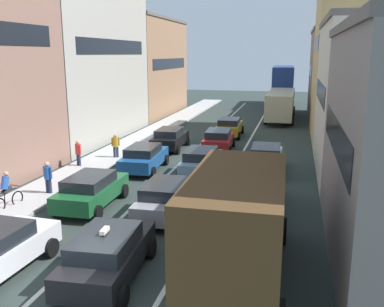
{
  "coord_description": "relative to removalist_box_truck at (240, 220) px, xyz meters",
  "views": [
    {
      "loc": [
        5.08,
        -8.76,
        6.61
      ],
      "look_at": [
        0.0,
        12.0,
        1.6
      ],
      "focal_mm": 39.83,
      "sensor_mm": 36.0,
      "label": 1
    }
  ],
  "objects": [
    {
      "name": "hatchback_centre_lane_third",
      "position": [
        -3.57,
        10.97,
        -1.18
      ],
      "size": [
        2.2,
        4.37,
        1.49
      ],
      "rotation": [
        0.0,
        0.0,
        1.61
      ],
      "color": "#759EB7",
      "rests_on": "ground"
    },
    {
      "name": "lane_stripe_left",
      "position": [
        -5.4,
        17.29,
        -1.97
      ],
      "size": [
        0.16,
        60.0,
        0.01
      ],
      "primitive_type": "cube",
      "color": "silver",
      "rests_on": "ground"
    },
    {
      "name": "lane_stripe_right",
      "position": [
        -2.0,
        17.29,
        -1.97
      ],
      "size": [
        0.16,
        60.0,
        0.01
      ],
      "primitive_type": "cube",
      "color": "silver",
      "rests_on": "ground"
    },
    {
      "name": "sedan_centre_lane_fifth",
      "position": [
        -3.82,
        22.72,
        -1.18
      ],
      "size": [
        2.14,
        4.34,
        1.49
      ],
      "rotation": [
        0.0,
        0.0,
        1.59
      ],
      "color": "#B29319",
      "rests_on": "ground"
    },
    {
      "name": "removalist_box_truck",
      "position": [
        0.0,
        0.0,
        0.0
      ],
      "size": [
        2.82,
        7.75,
        3.58
      ],
      "rotation": [
        0.0,
        0.0,
        1.59
      ],
      "color": "#A51E1E",
      "rests_on": "ground"
    },
    {
      "name": "cyclist_on_sidewalk",
      "position": [
        -10.53,
        3.61,
        -1.12
      ],
      "size": [
        0.5,
        1.72,
        1.72
      ],
      "rotation": [
        0.0,
        0.0,
        1.45
      ],
      "color": "black",
      "rests_on": "ground"
    },
    {
      "name": "pedestrian_mid_sidewalk",
      "position": [
        -9.88,
        5.75,
        -1.03
      ],
      "size": [
        0.52,
        0.34,
        1.66
      ],
      "rotation": [
        0.0,
        0.0,
        4.44
      ],
      "color": "#262D47",
      "rests_on": "ground"
    },
    {
      "name": "building_row_right",
      "position": [
        6.2,
        20.68,
        3.18
      ],
      "size": [
        7.2,
        43.9,
        13.73
      ],
      "rotation": [
        0.0,
        0.0,
        -1.57
      ],
      "color": "#936B5B",
      "rests_on": "ground"
    },
    {
      "name": "sedan_right_lane_behind_truck",
      "position": [
        -0.16,
        6.74,
        -1.18
      ],
      "size": [
        2.21,
        4.37,
        1.49
      ],
      "rotation": [
        0.0,
        0.0,
        1.53
      ],
      "color": "beige",
      "rests_on": "ground"
    },
    {
      "name": "pedestrian_near_kerb",
      "position": [
        -10.99,
        10.74,
        -1.03
      ],
      "size": [
        0.47,
        0.34,
        1.66
      ],
      "rotation": [
        0.0,
        0.0,
        1.0
      ],
      "color": "#262D47",
      "rests_on": "ground"
    },
    {
      "name": "sedan_left_lane_third",
      "position": [
        -6.98,
        11.03,
        -1.18
      ],
      "size": [
        2.23,
        4.38,
        1.49
      ],
      "rotation": [
        0.0,
        0.0,
        1.62
      ],
      "color": "#194C8C",
      "rests_on": "ground"
    },
    {
      "name": "coupe_centre_lane_fourth",
      "position": [
        -3.74,
        17.24,
        -1.18
      ],
      "size": [
        2.27,
        4.4,
        1.49
      ],
      "rotation": [
        0.0,
        0.0,
        1.63
      ],
      "color": "#A51E1E",
      "rests_on": "ground"
    },
    {
      "name": "sedan_left_lane_fourth",
      "position": [
        -7.17,
        16.88,
        -1.18
      ],
      "size": [
        2.17,
        4.36,
        1.49
      ],
      "rotation": [
        0.0,
        0.0,
        1.6
      ],
      "color": "black",
      "rests_on": "ground"
    },
    {
      "name": "pedestrian_far_sidewalk",
      "position": [
        -9.68,
        13.21,
        -1.03
      ],
      "size": [
        0.47,
        0.34,
        1.66
      ],
      "rotation": [
        0.0,
        0.0,
        5.28
      ],
      "color": "#262D47",
      "rests_on": "ground"
    },
    {
      "name": "sedan_centre_lane_second",
      "position": [
        -3.64,
        4.57,
        -1.18
      ],
      "size": [
        2.18,
        4.36,
        1.49
      ],
      "rotation": [
        0.0,
        0.0,
        1.6
      ],
      "color": "gray",
      "rests_on": "ground"
    },
    {
      "name": "sidewalk_left",
      "position": [
        -10.4,
        17.29,
        -1.9
      ],
      "size": [
        2.6,
        64.0,
        0.14
      ],
      "primitive_type": "cube",
      "color": "#B4B4B4",
      "rests_on": "ground"
    },
    {
      "name": "wagon_right_lane_far",
      "position": [
        -0.15,
        12.74,
        -1.18
      ],
      "size": [
        2.15,
        4.34,
        1.49
      ],
      "rotation": [
        0.0,
        0.0,
        1.59
      ],
      "color": "silver",
      "rests_on": "ground"
    },
    {
      "name": "bus_mid_queue_primary",
      "position": [
        -0.12,
        32.68,
        -0.21
      ],
      "size": [
        2.85,
        10.52,
        2.9
      ],
      "rotation": [
        0.0,
        0.0,
        1.56
      ],
      "color": "#BFB793",
      "rests_on": "ground"
    },
    {
      "name": "wagon_left_lane_second",
      "position": [
        -7.16,
        4.81,
        -1.18
      ],
      "size": [
        2.13,
        4.33,
        1.49
      ],
      "rotation": [
        0.0,
        0.0,
        1.59
      ],
      "color": "#19592D",
      "rests_on": "ground"
    },
    {
      "name": "bus_far_queue_secondary",
      "position": [
        -0.4,
        44.99,
        0.86
      ],
      "size": [
        3.0,
        10.56,
        5.06
      ],
      "rotation": [
        0.0,
        0.0,
        1.6
      ],
      "color": "navy",
      "rests_on": "ground"
    },
    {
      "name": "building_row_left",
      "position": [
        -15.7,
        17.89,
        4.41
      ],
      "size": [
        7.2,
        43.9,
        14.05
      ],
      "rotation": [
        0.0,
        0.0,
        1.57
      ],
      "color": "#936B5B",
      "rests_on": "ground"
    },
    {
      "name": "taxi_centre_lane_front",
      "position": [
        -3.85,
        -0.7,
        -1.18
      ],
      "size": [
        2.3,
        4.41,
        1.66
      ],
      "rotation": [
        0.0,
        0.0,
        1.64
      ],
      "color": "black",
      "rests_on": "ground"
    }
  ]
}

